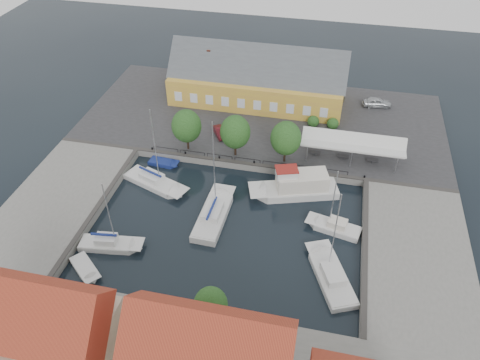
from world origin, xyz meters
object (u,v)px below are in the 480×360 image
(tent_canopy, at_px, (353,143))
(warehouse, at_px, (254,80))
(center_sailboat, at_px, (214,215))
(trawler, at_px, (297,187))
(east_boat_b, at_px, (334,228))
(launch_nw, at_px, (163,163))
(east_boat_c, at_px, (331,277))
(west_boat_a, at_px, (155,183))
(launch_sw, at_px, (85,269))
(car_silver, at_px, (377,102))
(west_boat_d, at_px, (110,245))
(car_red, at_px, (220,132))

(tent_canopy, bearing_deg, warehouse, 140.14)
(tent_canopy, height_order, center_sailboat, center_sailboat)
(trawler, distance_m, east_boat_b, 7.80)
(warehouse, height_order, trawler, warehouse)
(center_sailboat, xyz_separation_m, launch_nw, (-9.87, 9.09, -0.27))
(east_boat_b, bearing_deg, tent_canopy, 84.71)
(east_boat_c, relative_size, west_boat_a, 0.95)
(trawler, bearing_deg, east_boat_c, -67.91)
(launch_sw, bearing_deg, west_boat_a, 81.63)
(car_silver, bearing_deg, west_boat_d, 133.77)
(car_red, bearing_deg, east_boat_b, -71.75)
(warehouse, height_order, tent_canopy, warehouse)
(warehouse, bearing_deg, launch_sw, -105.63)
(tent_canopy, bearing_deg, east_boat_b, -95.29)
(car_silver, xyz_separation_m, east_boat_c, (-4.78, -36.76, -1.53))
(car_silver, height_order, west_boat_a, west_boat_a)
(warehouse, distance_m, east_boat_c, 38.41)
(center_sailboat, bearing_deg, east_boat_c, -23.43)
(east_boat_c, bearing_deg, west_boat_a, 155.74)
(car_silver, height_order, launch_nw, car_silver)
(car_red, relative_size, east_boat_c, 0.30)
(center_sailboat, distance_m, east_boat_c, 16.17)
(tent_canopy, relative_size, launch_sw, 2.91)
(trawler, bearing_deg, car_silver, 66.64)
(west_boat_d, bearing_deg, center_sailboat, 34.93)
(car_silver, distance_m, launch_nw, 36.38)
(center_sailboat, height_order, trawler, center_sailboat)
(launch_sw, relative_size, launch_nw, 1.08)
(warehouse, relative_size, east_boat_b, 3.06)
(east_boat_c, distance_m, launch_sw, 26.94)
(car_silver, xyz_separation_m, east_boat_b, (-4.89, -29.22, -1.53))
(west_boat_d, distance_m, launch_sw, 4.00)
(east_boat_b, height_order, west_boat_a, west_boat_a)
(east_boat_b, relative_size, east_boat_c, 0.79)
(tent_canopy, height_order, west_boat_d, west_boat_d)
(warehouse, xyz_separation_m, car_silver, (20.24, 1.85, -2.64))
(car_red, xyz_separation_m, trawler, (12.88, -9.64, -0.57))
(warehouse, distance_m, tent_canopy, 21.63)
(trawler, height_order, west_boat_a, west_boat_a)
(car_red, height_order, west_boat_d, west_boat_d)
(car_silver, relative_size, launch_nw, 1.04)
(tent_canopy, xyz_separation_m, launch_sw, (-27.67, -25.72, -3.59))
(launch_nw, bearing_deg, east_boat_c, -32.14)
(warehouse, relative_size, trawler, 2.37)
(east_boat_b, xyz_separation_m, east_boat_c, (0.11, -7.54, -0.00))
(west_boat_a, bearing_deg, east_boat_b, -7.98)
(car_red, relative_size, trawler, 0.30)
(trawler, bearing_deg, launch_nw, 173.29)
(warehouse, distance_m, trawler, 24.13)
(center_sailboat, xyz_separation_m, east_boat_b, (14.73, 1.11, -0.10))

